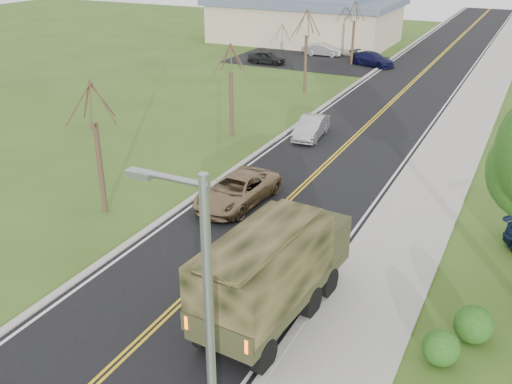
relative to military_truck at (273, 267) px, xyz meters
The scene contains 16 objects.
road 33.96m from the military_truck, 95.39° to the left, with size 8.00×120.00×0.01m, color black.
curb_right 33.82m from the military_truck, 88.36° to the left, with size 0.30×120.00×0.12m, color #9E998E.
sidewalk_right 33.91m from the military_truck, 85.40° to the left, with size 3.20×120.00×0.10m, color #9E998E.
curb_left 34.59m from the military_truck, 102.26° to the left, with size 0.30×120.00×0.10m, color #9E998E.
street_light 7.39m from the military_truck, 75.73° to the right, with size 1.65×0.22×8.00m.
bare_tree_a 10.88m from the military_truck, 159.77° to the left, with size 1.93×2.26×6.08m.
bare_tree_b 18.77m from the military_truck, 122.89° to the left, with size 1.83×2.14×5.73m.
bare_tree_c 29.58m from the military_truck, 110.15° to the left, with size 2.04×2.39×6.42m.
bare_tree_d 41.04m from the military_truck, 104.37° to the left, with size 1.88×2.20×5.91m.
commercial_building 53.30m from the military_truck, 111.08° to the left, with size 25.50×21.50×5.65m.
military_truck is the anchor object (origin of this frame).
suv_champagne 8.94m from the military_truck, 125.85° to the left, with size 2.31×5.00×1.39m, color #8D6F4F.
sedan_silver 18.57m from the military_truck, 107.69° to the left, with size 1.38×3.97×1.31m, color #9F9FA4.
lot_car_dark 40.28m from the military_truck, 115.93° to the left, with size 1.48×3.68×1.25m, color black.
lot_car_silver 44.81m from the military_truck, 108.39° to the left, with size 1.31×3.76×1.24m, color #B5B5BA.
lot_car_navy 40.80m from the military_truck, 101.58° to the left, with size 1.83×4.50×1.31m, color black.
Camera 1 is at (9.61, -7.78, 11.56)m, focal length 40.00 mm.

